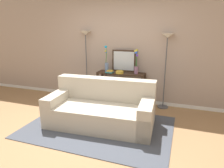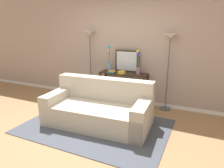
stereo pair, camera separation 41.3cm
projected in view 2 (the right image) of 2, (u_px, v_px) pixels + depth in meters
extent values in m
cube|color=#9E754C|center=(80.00, 134.00, 3.75)|extent=(16.00, 16.00, 0.02)
cube|color=white|center=(122.00, 98.00, 5.50)|extent=(12.00, 0.15, 0.09)
cube|color=tan|center=(123.00, 41.00, 5.10)|extent=(12.00, 0.14, 2.89)
cube|color=#474C56|center=(95.00, 126.00, 4.01)|extent=(2.77, 1.86, 0.01)
cube|color=#BCB29E|center=(98.00, 115.00, 4.04)|extent=(2.10, 1.11, 0.42)
cube|color=#BCB29E|center=(105.00, 89.00, 4.24)|extent=(2.06, 0.39, 0.46)
cube|color=#BCB29E|center=(59.00, 104.00, 4.33)|extent=(0.30, 0.99, 0.60)
cube|color=#BCB29E|center=(143.00, 118.00, 3.70)|extent=(0.30, 0.99, 0.60)
cube|color=#382619|center=(123.00, 73.00, 4.98)|extent=(1.17, 0.36, 0.03)
cube|color=#382619|center=(123.00, 98.00, 5.15)|extent=(1.08, 0.30, 0.01)
cube|color=#382619|center=(100.00, 88.00, 5.18)|extent=(0.05, 0.05, 0.78)
cube|color=#382619|center=(143.00, 94.00, 4.72)|extent=(0.05, 0.05, 0.78)
cube|color=#382619|center=(106.00, 85.00, 5.45)|extent=(0.05, 0.05, 0.78)
cube|color=#382619|center=(147.00, 90.00, 4.99)|extent=(0.05, 0.05, 0.78)
cylinder|color=#4C4C51|center=(91.00, 97.00, 5.68)|extent=(0.26, 0.26, 0.02)
cylinder|color=#4C4C51|center=(91.00, 67.00, 5.45)|extent=(0.02, 0.02, 1.67)
cone|color=silver|center=(90.00, 33.00, 5.22)|extent=(0.28, 0.28, 0.10)
cylinder|color=#4C4C51|center=(165.00, 109.00, 4.86)|extent=(0.26, 0.26, 0.02)
cylinder|color=#4C4C51|center=(168.00, 75.00, 4.64)|extent=(0.02, 0.02, 1.63)
cone|color=silver|center=(170.00, 36.00, 4.40)|extent=(0.28, 0.28, 0.10)
cube|color=#382619|center=(127.00, 61.00, 5.02)|extent=(0.59, 0.02, 0.53)
cube|color=silver|center=(126.00, 61.00, 5.01)|extent=(0.52, 0.01, 0.46)
cylinder|color=#6B84AD|center=(110.00, 67.00, 5.09)|extent=(0.09, 0.09, 0.22)
cylinder|color=#3D7538|center=(109.00, 57.00, 5.04)|extent=(0.03, 0.03, 0.26)
sphere|color=#386AEA|center=(109.00, 52.00, 5.02)|extent=(0.05, 0.05, 0.05)
cylinder|color=#3D7538|center=(109.00, 57.00, 5.03)|extent=(0.01, 0.02, 0.28)
sphere|color=gold|center=(108.00, 51.00, 5.01)|extent=(0.05, 0.05, 0.05)
cylinder|color=#3D7538|center=(109.00, 55.00, 5.02)|extent=(0.03, 0.04, 0.39)
sphere|color=#1AABE9|center=(109.00, 47.00, 4.99)|extent=(0.06, 0.06, 0.06)
cylinder|color=gray|center=(138.00, 71.00, 4.79)|extent=(0.10, 0.10, 0.17)
cylinder|color=#3D7538|center=(139.00, 61.00, 4.72)|extent=(0.03, 0.02, 0.27)
sphere|color=#7440E3|center=(139.00, 56.00, 4.66)|extent=(0.05, 0.05, 0.05)
cylinder|color=#3D7538|center=(139.00, 59.00, 4.73)|extent=(0.05, 0.02, 0.36)
sphere|color=#E4513D|center=(139.00, 51.00, 4.70)|extent=(0.05, 0.05, 0.05)
cylinder|color=#3D7538|center=(138.00, 60.00, 4.71)|extent=(0.05, 0.02, 0.33)
sphere|color=blue|center=(138.00, 53.00, 4.65)|extent=(0.07, 0.07, 0.07)
cylinder|color=#3D7538|center=(138.00, 59.00, 4.71)|extent=(0.04, 0.03, 0.36)
sphere|color=gold|center=(138.00, 51.00, 4.65)|extent=(0.07, 0.07, 0.07)
cylinder|color=#3D7538|center=(139.00, 59.00, 4.73)|extent=(0.05, 0.02, 0.37)
sphere|color=gold|center=(139.00, 51.00, 4.70)|extent=(0.05, 0.05, 0.05)
cylinder|color=gold|center=(122.00, 73.00, 4.87)|extent=(0.19, 0.19, 0.05)
torus|color=gold|center=(122.00, 71.00, 4.86)|extent=(0.19, 0.19, 0.01)
cube|color=#1E7075|center=(112.00, 72.00, 4.97)|extent=(0.18, 0.15, 0.03)
cube|color=tan|center=(112.00, 71.00, 4.96)|extent=(0.16, 0.14, 0.02)
cube|color=gold|center=(112.00, 71.00, 4.96)|extent=(0.15, 0.13, 0.02)
cube|color=#B77F33|center=(107.00, 99.00, 5.36)|extent=(0.04, 0.17, 0.11)
cube|color=#BC3328|center=(108.00, 99.00, 5.34)|extent=(0.05, 0.16, 0.12)
cube|color=#236033|center=(110.00, 100.00, 5.33)|extent=(0.05, 0.13, 0.11)
cube|color=gold|center=(111.00, 100.00, 5.31)|extent=(0.02, 0.15, 0.12)
cube|color=slate|center=(112.00, 100.00, 5.29)|extent=(0.04, 0.17, 0.12)
cube|color=tan|center=(114.00, 101.00, 5.28)|extent=(0.04, 0.17, 0.10)
cube|color=#2D2D33|center=(115.00, 101.00, 5.27)|extent=(0.03, 0.14, 0.10)
cube|color=silver|center=(117.00, 101.00, 5.25)|extent=(0.05, 0.16, 0.11)
cube|color=navy|center=(119.00, 101.00, 5.23)|extent=(0.05, 0.16, 0.11)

